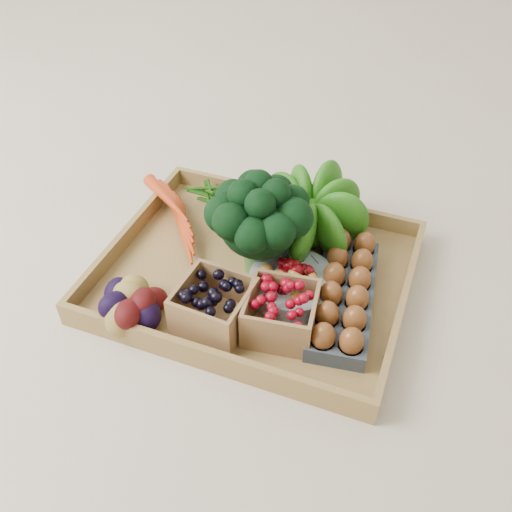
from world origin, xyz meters
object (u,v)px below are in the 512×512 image
(tray, at_px, (256,277))
(egg_carton, at_px, (344,298))
(cherry_bowl, at_px, (293,286))
(broccoli, at_px, (259,239))

(tray, relative_size, egg_carton, 1.95)
(cherry_bowl, bearing_deg, tray, 162.17)
(tray, xyz_separation_m, broccoli, (-0.00, 0.02, 0.08))
(tray, bearing_deg, broccoli, 90.98)
(broccoli, bearing_deg, cherry_bowl, -27.68)
(cherry_bowl, xyz_separation_m, egg_carton, (0.09, 0.01, -0.00))
(tray, relative_size, broccoli, 3.00)
(tray, distance_m, egg_carton, 0.17)
(tray, height_order, broccoli, broccoli)
(tray, relative_size, cherry_bowl, 3.49)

